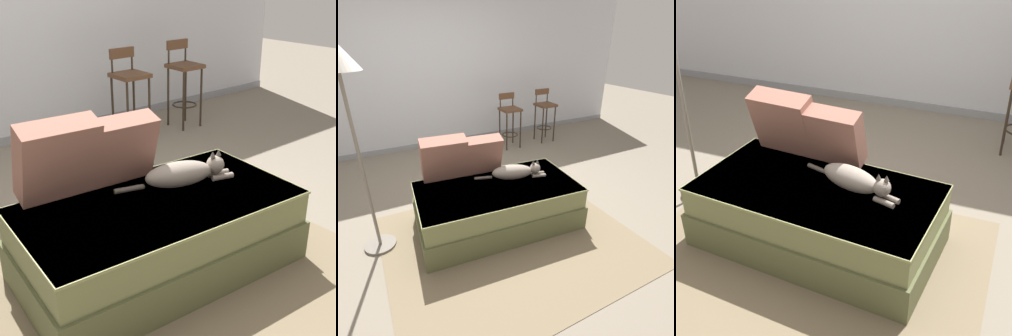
{
  "view_description": "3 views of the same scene",
  "coord_description": "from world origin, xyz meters",
  "views": [
    {
      "loc": [
        -1.45,
        -2.23,
        1.66
      ],
      "look_at": [
        0.15,
        -0.3,
        0.57
      ],
      "focal_mm": 50.0,
      "sensor_mm": 36.0,
      "label": 1
    },
    {
      "loc": [
        -1.05,
        -2.6,
        1.81
      ],
      "look_at": [
        0.15,
        -0.3,
        0.57
      ],
      "focal_mm": 30.0,
      "sensor_mm": 36.0,
      "label": 2
    },
    {
      "loc": [
        1.11,
        -2.72,
        2.06
      ],
      "look_at": [
        0.15,
        -0.3,
        0.57
      ],
      "focal_mm": 50.0,
      "sensor_mm": 36.0,
      "label": 3
    }
  ],
  "objects": [
    {
      "name": "bar_stool_near_window",
      "position": [
        1.18,
        1.54,
        0.55
      ],
      "size": [
        0.32,
        0.32,
        0.92
      ],
      "color": "#2D2319",
      "rests_on": "ground"
    },
    {
      "name": "throw_pillow_corner",
      "position": [
        -0.41,
        -0.03,
        0.69
      ],
      "size": [
        0.47,
        0.32,
        0.47
      ],
      "color": "#936051",
      "rests_on": "couch"
    },
    {
      "name": "area_rug",
      "position": [
        0.0,
        -0.7,
        0.0
      ],
      "size": [
        2.3,
        1.96,
        0.01
      ],
      "primitive_type": "cube",
      "color": "#75664C",
      "rests_on": "ground"
    },
    {
      "name": "throw_pillow_middle",
      "position": [
        -0.01,
        -0.07,
        0.67
      ],
      "size": [
        0.42,
        0.28,
        0.42
      ],
      "color": "#936051",
      "rests_on": "couch"
    },
    {
      "name": "cat",
      "position": [
        0.24,
        -0.34,
        0.53
      ],
      "size": [
        0.72,
        0.31,
        0.19
      ],
      "color": "gray",
      "rests_on": "couch"
    },
    {
      "name": "couch",
      "position": [
        0.0,
        -0.4,
        0.23
      ],
      "size": [
        1.67,
        1.0,
        0.45
      ],
      "color": "brown",
      "rests_on": "ground"
    },
    {
      "name": "bar_stool_by_doorway",
      "position": [
        1.91,
        1.54,
        0.56
      ],
      "size": [
        0.32,
        0.32,
        0.93
      ],
      "color": "#2D2319",
      "rests_on": "ground"
    },
    {
      "name": "ground_plane",
      "position": [
        0.0,
        0.0,
        0.0
      ],
      "size": [
        16.0,
        16.0,
        0.0
      ],
      "primitive_type": "plane",
      "color": "slate",
      "rests_on": "ground"
    }
  ]
}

